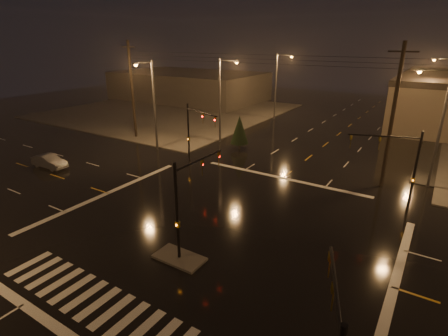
{
  "coord_description": "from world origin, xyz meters",
  "views": [
    {
      "loc": [
        11.51,
        -17.22,
        12.12
      ],
      "look_at": [
        -1.69,
        3.52,
        3.0
      ],
      "focal_mm": 28.0,
      "sensor_mm": 36.0,
      "label": 1
    }
  ],
  "objects": [
    {
      "name": "ground",
      "position": [
        0.0,
        0.0,
        0.0
      ],
      "size": [
        140.0,
        140.0,
        0.0
      ],
      "primitive_type": "plane",
      "color": "black",
      "rests_on": "ground"
    },
    {
      "name": "sidewalk_nw",
      "position": [
        -30.0,
        30.0,
        0.06
      ],
      "size": [
        36.0,
        36.0,
        0.12
      ],
      "primitive_type": "cube",
      "color": "#43413C",
      "rests_on": "ground"
    },
    {
      "name": "median_island",
      "position": [
        0.0,
        -4.0,
        0.07
      ],
      "size": [
        3.0,
        1.6,
        0.15
      ],
      "primitive_type": "cube",
      "color": "#43413C",
      "rests_on": "ground"
    },
    {
      "name": "crosswalk",
      "position": [
        0.0,
        -9.0,
        0.01
      ],
      "size": [
        15.0,
        2.6,
        0.01
      ],
      "primitive_type": "cube",
      "color": "beige",
      "rests_on": "ground"
    },
    {
      "name": "stop_bar_far",
      "position": [
        0.0,
        11.0,
        0.01
      ],
      "size": [
        16.0,
        0.5,
        0.01
      ],
      "primitive_type": "cube",
      "color": "beige",
      "rests_on": "ground"
    },
    {
      "name": "commercial_block",
      "position": [
        -35.0,
        42.0,
        2.8
      ],
      "size": [
        30.0,
        18.0,
        5.6
      ],
      "primitive_type": "cube",
      "color": "#403C38",
      "rests_on": "ground"
    },
    {
      "name": "signal_mast_median",
      "position": [
        0.0,
        -3.07,
        3.75
      ],
      "size": [
        0.25,
        4.59,
        6.0
      ],
      "color": "black",
      "rests_on": "ground"
    },
    {
      "name": "signal_mast_ne",
      "position": [
        9.5,
        10.14,
        3.79
      ],
      "size": [
        4.84,
        1.86,
        6.0
      ],
      "color": "black",
      "rests_on": "ground"
    },
    {
      "name": "signal_mast_nw",
      "position": [
        -9.5,
        10.14,
        3.79
      ],
      "size": [
        4.84,
        1.86,
        6.0
      ],
      "color": "black",
      "rests_on": "ground"
    },
    {
      "name": "streetlight_1",
      "position": [
        -11.18,
        18.0,
        5.8
      ],
      "size": [
        2.77,
        0.32,
        10.0
      ],
      "color": "#38383A",
      "rests_on": "ground"
    },
    {
      "name": "streetlight_2",
      "position": [
        -11.18,
        34.0,
        5.8
      ],
      "size": [
        2.77,
        0.32,
        10.0
      ],
      "color": "#38383A",
      "rests_on": "ground"
    },
    {
      "name": "streetlight_3",
      "position": [
        11.18,
        16.0,
        5.8
      ],
      "size": [
        2.77,
        0.32,
        10.0
      ],
      "color": "#38383A",
      "rests_on": "ground"
    },
    {
      "name": "streetlight_4",
      "position": [
        11.18,
        36.0,
        5.8
      ],
      "size": [
        2.77,
        0.32,
        10.0
      ],
      "color": "#38383A",
      "rests_on": "ground"
    },
    {
      "name": "streetlight_5",
      "position": [
        -16.0,
        11.18,
        5.8
      ],
      "size": [
        0.32,
        2.77,
        10.0
      ],
      "color": "#38383A",
      "rests_on": "ground"
    },
    {
      "name": "utility_pole_0",
      "position": [
        -22.0,
        14.0,
        6.13
      ],
      "size": [
        2.2,
        0.32,
        12.0
      ],
      "color": "black",
      "rests_on": "ground"
    },
    {
      "name": "utility_pole_1",
      "position": [
        8.0,
        14.0,
        6.13
      ],
      "size": [
        2.2,
        0.32,
        12.0
      ],
      "color": "black",
      "rests_on": "ground"
    },
    {
      "name": "conifer_3",
      "position": [
        -7.96,
        16.7,
        2.33
      ],
      "size": [
        2.09,
        2.09,
        3.96
      ],
      "color": "black",
      "rests_on": "ground"
    },
    {
      "name": "car_crossing",
      "position": [
        -20.82,
        1.11,
        0.66
      ],
      "size": [
        4.06,
        1.63,
        1.31
      ],
      "primitive_type": "imported",
      "rotation": [
        0.0,
        0.0,
        1.63
      ],
      "color": "slate",
      "rests_on": "ground"
    }
  ]
}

